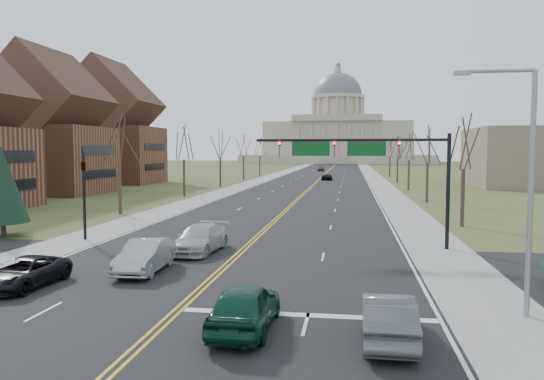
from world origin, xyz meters
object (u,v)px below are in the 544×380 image
(signal_left, at_px, (84,186))
(car_far_nb, at_px, (327,177))
(car_nb_outer_lead, at_px, (388,317))
(signal_mast, at_px, (365,157))
(street_light, at_px, (524,176))
(car_nb_inner_lead, at_px, (245,306))
(car_sb_inner_lead, at_px, (145,256))
(car_far_sb, at_px, (321,168))
(car_sb_inner_second, at_px, (200,239))
(car_sb_outer_lead, at_px, (24,273))

(signal_left, bearing_deg, car_far_nb, 80.23)
(car_nb_outer_lead, xyz_separation_m, car_far_nb, (-6.03, 93.62, -0.11))
(signal_mast, xyz_separation_m, signal_left, (-18.95, 0.00, -2.05))
(street_light, bearing_deg, car_nb_inner_lead, -163.30)
(signal_mast, xyz_separation_m, street_light, (5.29, -13.50, -0.54))
(signal_mast, bearing_deg, signal_left, 180.00)
(car_nb_outer_lead, distance_m, car_sb_inner_lead, 14.05)
(street_light, distance_m, car_far_sb, 139.29)
(car_sb_inner_lead, bearing_deg, car_nb_outer_lead, -37.36)
(street_light, distance_m, car_sb_inner_second, 18.90)
(car_nb_inner_lead, height_order, car_far_sb, car_far_sb)
(car_nb_outer_lead, relative_size, car_sb_inner_lead, 0.95)
(signal_left, relative_size, street_light, 0.66)
(car_nb_inner_lead, distance_m, car_sb_inner_second, 14.36)
(street_light, distance_m, car_nb_inner_lead, 11.08)
(street_light, height_order, car_sb_inner_second, street_light)
(street_light, relative_size, car_far_sb, 1.88)
(street_light, distance_m, car_far_nb, 91.13)
(car_nb_inner_lead, height_order, car_sb_inner_second, car_nb_inner_lead)
(car_sb_inner_lead, xyz_separation_m, car_sb_inner_second, (1.25, 5.50, -0.01))
(car_sb_inner_lead, bearing_deg, street_light, -18.47)
(car_nb_inner_lead, xyz_separation_m, car_sb_outer_lead, (-10.93, 4.12, -0.15))
(signal_left, distance_m, car_nb_inner_lead, 22.10)
(car_sb_inner_second, height_order, car_far_sb, car_far_sb)
(signal_mast, distance_m, car_far_nb, 77.23)
(signal_mast, relative_size, street_light, 1.34)
(car_sb_inner_second, bearing_deg, street_light, -29.32)
(car_sb_outer_lead, bearing_deg, car_far_nb, 86.78)
(car_sb_inner_lead, xyz_separation_m, car_far_nb, (5.43, 85.49, -0.15))
(car_far_sb, bearing_deg, car_sb_outer_lead, -98.19)
(car_far_nb, bearing_deg, car_sb_inner_second, 85.13)
(street_light, xyz_separation_m, car_sb_inner_second, (-15.18, 10.36, -4.41))
(car_sb_inner_lead, height_order, car_sb_outer_lead, car_sb_inner_lead)
(signal_left, height_order, car_sb_outer_lead, signal_left)
(signal_mast, height_order, car_nb_inner_lead, signal_mast)
(car_sb_inner_lead, distance_m, car_far_nb, 85.66)
(street_light, relative_size, car_nb_inner_lead, 1.88)
(signal_left, distance_m, street_light, 27.78)
(street_light, height_order, car_far_sb, street_light)
(car_nb_inner_lead, distance_m, car_sb_outer_lead, 11.68)
(car_sb_inner_lead, height_order, car_far_nb, car_sb_inner_lead)
(street_light, height_order, car_nb_outer_lead, street_light)
(signal_left, distance_m, car_sb_inner_lead, 12.00)
(street_light, xyz_separation_m, car_sb_outer_lead, (-20.67, 1.19, -4.55))
(car_sb_outer_lead, xyz_separation_m, car_far_nb, (9.67, 89.15, 0.00))
(car_sb_inner_lead, xyz_separation_m, car_sb_outer_lead, (-4.24, -3.67, -0.15))
(car_far_nb, bearing_deg, car_nb_outer_lead, 91.80)
(signal_mast, xyz_separation_m, car_sb_outer_lead, (-15.38, -12.30, -5.08))
(car_sb_inner_lead, distance_m, car_sb_inner_second, 5.64)
(signal_left, height_order, car_far_nb, signal_left)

